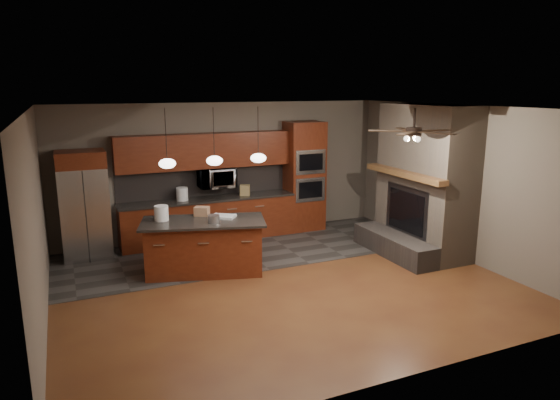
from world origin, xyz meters
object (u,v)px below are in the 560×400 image
oven_tower (304,176)px  paint_tray (223,216)px  counter_box (245,190)px  microwave (216,178)px  white_bucket (161,213)px  counter_bucket (182,194)px  paint_can (214,219)px  refrigerator (84,205)px  kitchen_island (204,246)px  cardboard_box (202,211)px

oven_tower → paint_tray: (-2.38, -1.67, -0.25)m
paint_tray → counter_box: 1.90m
microwave → paint_tray: bearing=-103.2°
white_bucket → counter_bucket: bearing=64.7°
paint_can → paint_tray: size_ratio=0.50×
refrigerator → paint_tray: bearing=-36.6°
paint_can → oven_tower: bearing=36.5°
microwave → kitchen_island: size_ratio=0.33×
kitchen_island → counter_box: counter_box is taller
microwave → kitchen_island: bearing=-113.5°
paint_can → white_bucket: bearing=146.1°
paint_tray → counter_bucket: (-0.32, 1.68, 0.09)m
oven_tower → counter_box: (-1.40, -0.04, -0.18)m
microwave → paint_tray: microwave is taller
white_bucket → paint_tray: white_bucket is taller
paint_tray → cardboard_box: size_ratio=1.61×
kitchen_island → counter_bucket: bearing=104.1°
kitchen_island → white_bucket: 0.91m
paint_tray → microwave: bearing=113.8°
refrigerator → paint_can: 2.67m
microwave → counter_box: microwave is taller
oven_tower → paint_can: oven_tower is taller
refrigerator → kitchen_island: 2.48m
microwave → counter_bucket: (-0.73, -0.05, -0.27)m
oven_tower → microwave: oven_tower is taller
paint_tray → counter_bucket: bearing=137.9°
oven_tower → microwave: 1.98m
refrigerator → paint_can: bearing=-44.5°
microwave → cardboard_box: 1.64m
paint_tray → counter_bucket: size_ratio=1.50×
counter_bucket → counter_box: counter_bucket is taller
paint_tray → white_bucket: bearing=-156.1°
paint_tray → paint_can: bearing=-95.2°
microwave → paint_can: 2.13m
oven_tower → microwave: (-1.98, 0.06, 0.11)m
oven_tower → counter_bucket: size_ratio=9.09×
counter_bucket → counter_box: (1.30, -0.05, -0.02)m
white_bucket → counter_box: white_bucket is taller
counter_bucket → microwave: bearing=3.9°
oven_tower → refrigerator: (-4.53, -0.07, -0.19)m
microwave → refrigerator: size_ratio=0.37×
microwave → white_bucket: size_ratio=2.90×
white_bucket → paint_tray: 1.04m
cardboard_box → counter_bucket: 1.40m
microwave → refrigerator: 2.57m
refrigerator → paint_tray: refrigerator is taller
paint_can → counter_box: 2.26m
microwave → kitchen_island: microwave is taller
oven_tower → counter_box: size_ratio=10.85×
oven_tower → counter_box: bearing=-178.3°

